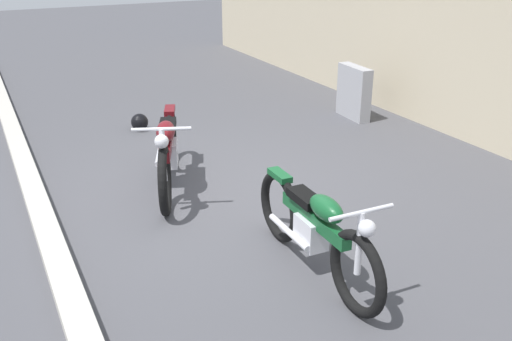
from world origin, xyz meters
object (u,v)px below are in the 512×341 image
helmet (140,122)px  motorcycle_green (315,229)px  motorcycle_maroon (168,150)px  stone_marker (354,92)px

helmet → motorcycle_green: 4.72m
motorcycle_green → motorcycle_maroon: bearing=-165.7°
motorcycle_maroon → motorcycle_green: bearing=34.7°
helmet → motorcycle_maroon: size_ratio=0.13×
stone_marker → motorcycle_green: motorcycle_green is taller
stone_marker → motorcycle_maroon: 3.92m
helmet → motorcycle_maroon: bearing=-7.3°
stone_marker → motorcycle_maroon: motorcycle_maroon is taller
helmet → motorcycle_maroon: motorcycle_maroon is taller
motorcycle_green → stone_marker: bearing=141.6°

